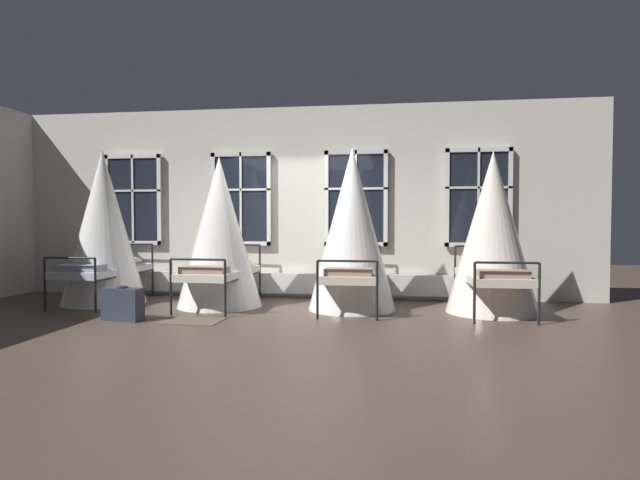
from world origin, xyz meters
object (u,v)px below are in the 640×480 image
(cot_second, at_px, (220,234))
(cot_third, at_px, (352,231))
(suitcase_dark, at_px, (123,304))
(cot_fourth, at_px, (492,234))
(cot_first, at_px, (103,229))

(cot_second, relative_size, cot_third, 0.96)
(cot_third, distance_m, suitcase_dark, 3.42)
(cot_third, height_order, cot_fourth, cot_third)
(cot_first, bearing_deg, cot_second, -90.75)
(cot_first, bearing_deg, suitcase_dark, -141.05)
(suitcase_dark, bearing_deg, cot_first, 139.20)
(cot_second, distance_m, cot_fourth, 4.15)
(cot_second, bearing_deg, suitcase_dark, 146.76)
(cot_fourth, bearing_deg, cot_first, 88.73)
(cot_fourth, distance_m, suitcase_dark, 5.30)
(cot_second, relative_size, suitcase_dark, 4.01)
(cot_second, xyz_separation_m, cot_third, (2.09, 0.01, 0.05))
(cot_fourth, relative_size, suitcase_dark, 4.05)
(cot_fourth, bearing_deg, cot_third, 88.79)
(cot_third, xyz_separation_m, cot_fourth, (2.06, -0.01, -0.04))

